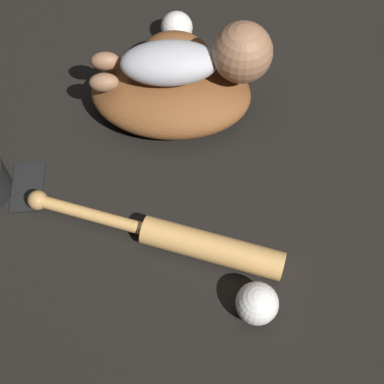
{
  "coord_description": "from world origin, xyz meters",
  "views": [
    {
      "loc": [
        0.16,
        -0.7,
        0.92
      ],
      "look_at": [
        0.06,
        -0.21,
        0.08
      ],
      "focal_mm": 50.0,
      "sensor_mm": 36.0,
      "label": 1
    }
  ],
  "objects_px": {
    "baseball_glove": "(172,86)",
    "baseball": "(257,303)",
    "baseball_spare": "(177,28)",
    "baseball_bat": "(184,240)",
    "baby_figure": "(203,58)"
  },
  "relations": [
    {
      "from": "baseball",
      "to": "baseball_bat",
      "type": "bearing_deg",
      "value": 146.65
    },
    {
      "from": "baby_figure",
      "to": "baseball_bat",
      "type": "height_order",
      "value": "baby_figure"
    },
    {
      "from": "baseball_glove",
      "to": "baseball_spare",
      "type": "relative_size",
      "value": 4.86
    },
    {
      "from": "baseball_glove",
      "to": "baseball_bat",
      "type": "distance_m",
      "value": 0.35
    },
    {
      "from": "baby_figure",
      "to": "baseball_spare",
      "type": "relative_size",
      "value": 4.85
    },
    {
      "from": "baseball_bat",
      "to": "baseball",
      "type": "xyz_separation_m",
      "value": [
        0.15,
        -0.1,
        0.01
      ]
    },
    {
      "from": "baby_figure",
      "to": "baseball",
      "type": "bearing_deg",
      "value": -67.55
    },
    {
      "from": "baseball",
      "to": "baseball_spare",
      "type": "distance_m",
      "value": 0.68
    },
    {
      "from": "baby_figure",
      "to": "baseball_spare",
      "type": "distance_m",
      "value": 0.24
    },
    {
      "from": "baseball_spare",
      "to": "baseball",
      "type": "bearing_deg",
      "value": -66.27
    },
    {
      "from": "baseball_glove",
      "to": "baseball_bat",
      "type": "xyz_separation_m",
      "value": [
        0.1,
        -0.34,
        -0.03
      ]
    },
    {
      "from": "baseball_glove",
      "to": "baseball_spare",
      "type": "height_order",
      "value": "baseball_glove"
    },
    {
      "from": "baseball_bat",
      "to": "baseball_spare",
      "type": "distance_m",
      "value": 0.54
    },
    {
      "from": "baseball_glove",
      "to": "baseball",
      "type": "distance_m",
      "value": 0.5
    },
    {
      "from": "baseball_spare",
      "to": "baseball_bat",
      "type": "bearing_deg",
      "value": -76.46
    }
  ]
}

